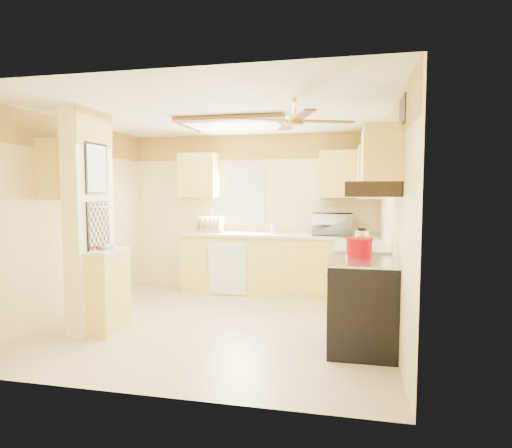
% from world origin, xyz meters
% --- Properties ---
extents(floor, '(4.00, 4.00, 0.00)m').
position_xyz_m(floor, '(0.00, 0.00, 0.00)').
color(floor, '#C4AE88').
rests_on(floor, ground).
extents(ceiling, '(4.00, 4.00, 0.00)m').
position_xyz_m(ceiling, '(0.00, 0.00, 2.50)').
color(ceiling, white).
rests_on(ceiling, wall_back).
extents(wall_back, '(4.00, 0.00, 4.00)m').
position_xyz_m(wall_back, '(0.00, 1.90, 1.25)').
color(wall_back, '#FDE49A').
rests_on(wall_back, floor).
extents(wall_front, '(4.00, 0.00, 4.00)m').
position_xyz_m(wall_front, '(0.00, -1.90, 1.25)').
color(wall_front, '#FDE49A').
rests_on(wall_front, floor).
extents(wall_left, '(0.00, 3.80, 3.80)m').
position_xyz_m(wall_left, '(-2.00, 0.00, 1.25)').
color(wall_left, '#FDE49A').
rests_on(wall_left, floor).
extents(wall_right, '(0.00, 3.80, 3.80)m').
position_xyz_m(wall_right, '(2.00, 0.00, 1.25)').
color(wall_right, '#FDE49A').
rests_on(wall_right, floor).
extents(wallpaper_border, '(4.00, 0.02, 0.40)m').
position_xyz_m(wallpaper_border, '(0.00, 1.88, 2.30)').
color(wallpaper_border, '#FFD44B').
rests_on(wallpaper_border, wall_back).
extents(partition_column, '(0.20, 0.70, 2.50)m').
position_xyz_m(partition_column, '(-1.35, -0.55, 1.25)').
color(partition_column, '#FDE49A').
rests_on(partition_column, floor).
extents(partition_ledge, '(0.25, 0.55, 0.90)m').
position_xyz_m(partition_ledge, '(-1.13, -0.55, 0.45)').
color(partition_ledge, '#FFE665').
rests_on(partition_ledge, floor).
extents(ledge_top, '(0.28, 0.58, 0.04)m').
position_xyz_m(ledge_top, '(-1.13, -0.55, 0.92)').
color(ledge_top, silver).
rests_on(ledge_top, partition_ledge).
extents(lower_cabinets_back, '(3.00, 0.60, 0.90)m').
position_xyz_m(lower_cabinets_back, '(0.50, 1.60, 0.45)').
color(lower_cabinets_back, '#FFE665').
rests_on(lower_cabinets_back, floor).
extents(lower_cabinets_right, '(0.60, 1.40, 0.90)m').
position_xyz_m(lower_cabinets_right, '(1.70, 0.60, 0.45)').
color(lower_cabinets_right, '#FFE665').
rests_on(lower_cabinets_right, floor).
extents(countertop_back, '(3.04, 0.64, 0.04)m').
position_xyz_m(countertop_back, '(0.50, 1.59, 0.92)').
color(countertop_back, silver).
rests_on(countertop_back, lower_cabinets_back).
extents(countertop_right, '(0.64, 1.44, 0.04)m').
position_xyz_m(countertop_right, '(1.69, 0.60, 0.92)').
color(countertop_right, silver).
rests_on(countertop_right, lower_cabinets_right).
extents(dishwasher_panel, '(0.58, 0.02, 0.80)m').
position_xyz_m(dishwasher_panel, '(-0.25, 1.29, 0.43)').
color(dishwasher_panel, white).
rests_on(dishwasher_panel, lower_cabinets_back).
extents(window, '(0.92, 0.02, 1.02)m').
position_xyz_m(window, '(-0.25, 1.89, 1.55)').
color(window, white).
rests_on(window, wall_back).
extents(upper_cab_back_left, '(0.60, 0.35, 0.70)m').
position_xyz_m(upper_cab_back_left, '(-0.85, 1.72, 1.85)').
color(upper_cab_back_left, '#FFE665').
rests_on(upper_cab_back_left, wall_back).
extents(upper_cab_back_right, '(0.90, 0.35, 0.70)m').
position_xyz_m(upper_cab_back_right, '(1.55, 1.72, 1.85)').
color(upper_cab_back_right, '#FFE665').
rests_on(upper_cab_back_right, wall_back).
extents(upper_cab_right, '(0.35, 1.00, 0.70)m').
position_xyz_m(upper_cab_right, '(1.82, 1.25, 1.85)').
color(upper_cab_right, '#FFE665').
rests_on(upper_cab_right, wall_right).
extents(upper_cab_left_wall, '(0.35, 0.75, 0.70)m').
position_xyz_m(upper_cab_left_wall, '(-1.82, -0.25, 1.85)').
color(upper_cab_left_wall, '#FFE665').
rests_on(upper_cab_left_wall, wall_left).
extents(upper_cab_over_stove, '(0.35, 0.76, 0.52)m').
position_xyz_m(upper_cab_over_stove, '(1.82, -0.55, 1.95)').
color(upper_cab_over_stove, '#FFE665').
rests_on(upper_cab_over_stove, wall_right).
extents(stove, '(0.68, 0.77, 0.92)m').
position_xyz_m(stove, '(1.67, -0.55, 0.46)').
color(stove, black).
rests_on(stove, floor).
extents(range_hood, '(0.50, 0.76, 0.14)m').
position_xyz_m(range_hood, '(1.74, -0.55, 1.62)').
color(range_hood, black).
rests_on(range_hood, upper_cab_over_stove).
extents(poster_menu, '(0.02, 0.42, 0.57)m').
position_xyz_m(poster_menu, '(-1.24, -0.55, 1.85)').
color(poster_menu, black).
rests_on(poster_menu, partition_column).
extents(poster_nashville, '(0.02, 0.42, 0.57)m').
position_xyz_m(poster_nashville, '(-1.24, -0.55, 1.20)').
color(poster_nashville, black).
rests_on(poster_nashville, partition_column).
extents(ceiling_light_panel, '(1.35, 0.95, 0.06)m').
position_xyz_m(ceiling_light_panel, '(0.10, 0.50, 2.46)').
color(ceiling_light_panel, brown).
rests_on(ceiling_light_panel, ceiling).
extents(ceiling_fan, '(1.15, 1.15, 0.26)m').
position_xyz_m(ceiling_fan, '(1.00, -0.70, 2.29)').
color(ceiling_fan, gold).
rests_on(ceiling_fan, ceiling).
extents(vent_grate, '(0.02, 0.40, 0.25)m').
position_xyz_m(vent_grate, '(1.98, -0.90, 2.30)').
color(vent_grate, black).
rests_on(vent_grate, wall_right).
extents(microwave, '(0.60, 0.41, 0.33)m').
position_xyz_m(microwave, '(1.30, 1.59, 1.10)').
color(microwave, white).
rests_on(microwave, countertop_back).
extents(bowl, '(0.24, 0.24, 0.05)m').
position_xyz_m(bowl, '(-1.16, -0.51, 0.96)').
color(bowl, white).
rests_on(bowl, ledge_top).
extents(dutch_oven, '(0.29, 0.29, 0.19)m').
position_xyz_m(dutch_oven, '(1.64, -0.30, 1.01)').
color(dutch_oven, '#AF0006').
rests_on(dutch_oven, stove).
extents(kettle, '(0.15, 0.15, 0.23)m').
position_xyz_m(kettle, '(1.69, 0.21, 1.05)').
color(kettle, silver).
rests_on(kettle, countertop_right).
extents(dish_rack, '(0.44, 0.35, 0.24)m').
position_xyz_m(dish_rack, '(-0.64, 1.64, 1.03)').
color(dish_rack, tan).
rests_on(dish_rack, countertop_back).
extents(utensil_crock, '(0.11, 0.11, 0.22)m').
position_xyz_m(utensil_crock, '(0.41, 1.66, 1.01)').
color(utensil_crock, white).
rests_on(utensil_crock, countertop_back).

